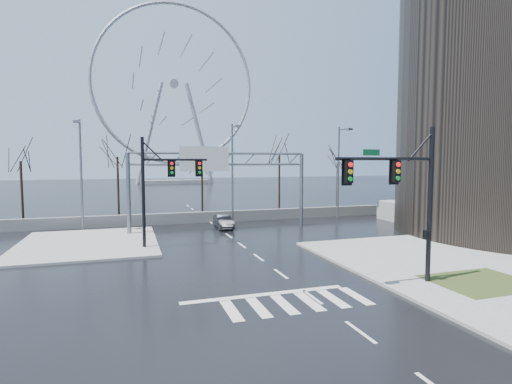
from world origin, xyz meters
name	(u,v)px	position (x,y,z in m)	size (l,w,h in m)	color
ground	(281,274)	(0.00, 0.00, 0.00)	(260.00, 260.00, 0.00)	black
sidewalk_right_ext	(406,252)	(10.00, 2.00, 0.07)	(12.00, 10.00, 0.15)	gray
sidewalk_far	(88,243)	(-11.00, 12.00, 0.07)	(10.00, 12.00, 0.15)	gray
grass_strip	(482,282)	(9.00, -5.00, 0.15)	(5.00, 4.00, 0.02)	#35421B
barrier_wall	(210,217)	(0.00, 20.00, 0.55)	(52.00, 0.50, 1.10)	slate
signal_mast_near	(408,190)	(5.14, -4.04, 4.87)	(5.52, 0.41, 8.00)	black
signal_mast_far	(159,182)	(-5.87, 8.96, 4.83)	(4.72, 0.41, 8.00)	black
sign_gantry	(217,174)	(-0.38, 14.96, 5.18)	(16.36, 0.40, 7.60)	slate
streetlight_left	(80,166)	(-12.00, 18.16, 5.89)	(0.50, 2.55, 10.00)	slate
streetlight_mid	(233,165)	(2.00, 18.16, 5.89)	(0.50, 2.55, 10.00)	slate
streetlight_right	(340,165)	(14.00, 18.16, 5.89)	(0.50, 2.55, 10.00)	slate
tree_far_left	(21,169)	(-18.00, 24.00, 5.57)	(3.50, 3.50, 7.00)	black
tree_left	(118,164)	(-9.00, 23.50, 5.98)	(3.75, 3.75, 7.50)	black
tree_center	(202,171)	(0.00, 24.50, 5.17)	(3.25, 3.25, 6.50)	black
tree_right	(279,162)	(9.00, 23.50, 6.22)	(3.90, 3.90, 7.80)	black
tree_far_right	(338,168)	(17.00, 24.00, 5.41)	(3.40, 3.40, 6.80)	black
ferris_wheel	(174,90)	(5.00, 95.00, 26.13)	(45.00, 6.00, 50.91)	gray
car	(223,222)	(0.44, 15.91, 0.63)	(1.32, 3.80, 1.25)	black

